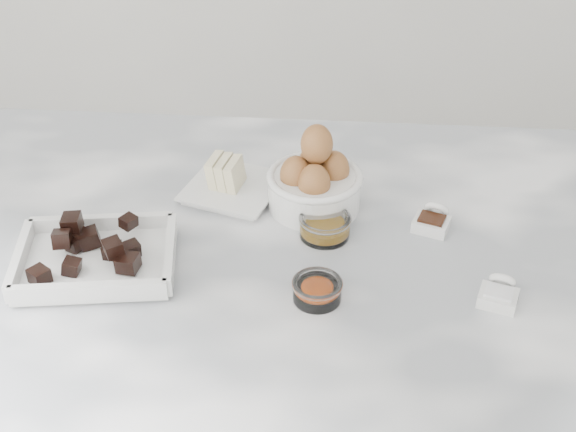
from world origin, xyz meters
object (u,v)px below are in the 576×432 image
object	(u,v)px
sugar_ramekin	(331,184)
honey_bowl	(325,226)
salt_spoon	(499,293)
butter_plate	(232,183)
chocolate_dish	(95,254)
zest_bowl	(317,289)
egg_bowl	(315,181)
vanilla_spoon	(433,220)

from	to	relation	value
sugar_ramekin	honey_bowl	bearing A→B (deg)	-92.90
salt_spoon	butter_plate	bearing A→B (deg)	149.13
chocolate_dish	honey_bowl	distance (m)	0.33
zest_bowl	egg_bowl	bearing A→B (deg)	93.96
butter_plate	vanilla_spoon	xyz separation A→B (m)	(0.31, -0.07, -0.01)
honey_bowl	salt_spoon	distance (m)	0.27
chocolate_dish	vanilla_spoon	world-z (taller)	chocolate_dish
egg_bowl	butter_plate	bearing A→B (deg)	168.42
egg_bowl	sugar_ramekin	bearing A→B (deg)	42.82
zest_bowl	butter_plate	bearing A→B (deg)	120.90
egg_bowl	vanilla_spoon	size ratio (longest dim) A/B	2.02
butter_plate	chocolate_dish	bearing A→B (deg)	-128.49
chocolate_dish	sugar_ramekin	xyz separation A→B (m)	(0.32, 0.20, 0.00)
sugar_ramekin	vanilla_spoon	xyz separation A→B (m)	(0.15, -0.07, -0.01)
chocolate_dish	honey_bowl	bearing A→B (deg)	17.83
chocolate_dish	egg_bowl	world-z (taller)	egg_bowl
chocolate_dish	zest_bowl	size ratio (longest dim) A/B	3.52
butter_plate	zest_bowl	bearing A→B (deg)	-59.10
vanilla_spoon	salt_spoon	world-z (taller)	vanilla_spoon
zest_bowl	vanilla_spoon	distance (m)	0.24
sugar_ramekin	zest_bowl	xyz separation A→B (m)	(-0.01, -0.24, -0.01)
butter_plate	vanilla_spoon	distance (m)	0.32
egg_bowl	honey_bowl	distance (m)	0.08
egg_bowl	vanilla_spoon	bearing A→B (deg)	-13.60
honey_bowl	zest_bowl	xyz separation A→B (m)	(-0.00, -0.14, -0.00)
zest_bowl	salt_spoon	size ratio (longest dim) A/B	0.97
butter_plate	sugar_ramekin	world-z (taller)	butter_plate
chocolate_dish	zest_bowl	bearing A→B (deg)	-7.69
butter_plate	vanilla_spoon	world-z (taller)	butter_plate
chocolate_dish	honey_bowl	world-z (taller)	chocolate_dish
egg_bowl	vanilla_spoon	distance (m)	0.19
honey_bowl	salt_spoon	world-z (taller)	salt_spoon
vanilla_spoon	egg_bowl	bearing A→B (deg)	166.40
honey_bowl	zest_bowl	world-z (taller)	honey_bowl
sugar_ramekin	zest_bowl	bearing A→B (deg)	-92.18
zest_bowl	vanilla_spoon	xyz separation A→B (m)	(0.16, 0.18, -0.00)
egg_bowl	zest_bowl	size ratio (longest dim) A/B	2.16
butter_plate	honey_bowl	xyz separation A→B (m)	(0.15, -0.10, -0.00)
chocolate_dish	salt_spoon	xyz separation A→B (m)	(0.55, -0.03, -0.01)
sugar_ramekin	vanilla_spoon	world-z (taller)	sugar_ramekin
zest_bowl	sugar_ramekin	bearing A→B (deg)	87.82
egg_bowl	zest_bowl	bearing A→B (deg)	-86.04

